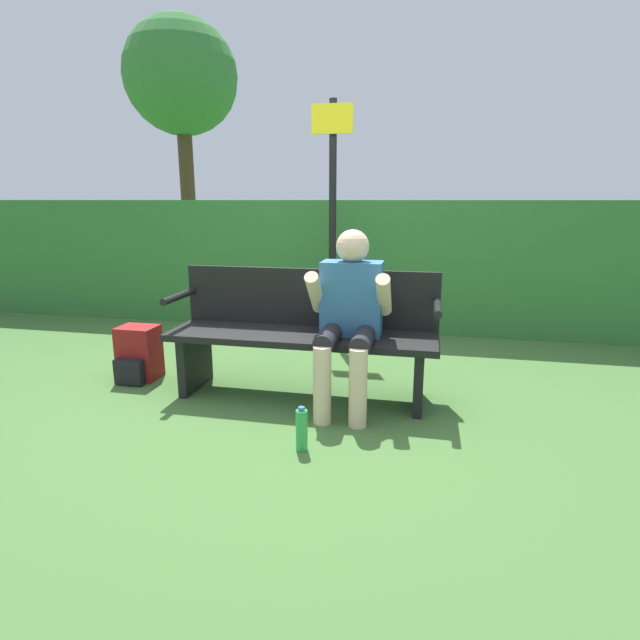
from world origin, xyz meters
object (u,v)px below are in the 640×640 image
object	(u,v)px
park_bench	(304,332)
parked_car	(572,225)
person_seated	(349,310)
tree	(181,79)
signpost	(332,206)
water_bottle	(302,430)
backpack	(138,355)

from	to	relation	value
park_bench	parked_car	world-z (taller)	parked_car
park_bench	person_seated	distance (m)	0.41
park_bench	tree	size ratio (longest dim) A/B	0.39
signpost	parked_car	world-z (taller)	signpost
person_seated	water_bottle	bearing A→B (deg)	-102.15
water_bottle	parked_car	distance (m)	14.42
parked_car	tree	xyz separation A→B (m)	(-8.87, -6.51, 2.96)
person_seated	water_bottle	size ratio (longest dim) A/B	4.58
backpack	water_bottle	bearing A→B (deg)	-29.11
signpost	water_bottle	bearing A→B (deg)	-83.40
backpack	tree	xyz separation A→B (m)	(-2.62, 6.26, 3.37)
park_bench	backpack	size ratio (longest dim) A/B	4.47
water_bottle	parked_car	size ratio (longest dim) A/B	0.06
park_bench	tree	world-z (taller)	tree
park_bench	tree	bearing A→B (deg)	122.02
person_seated	signpost	bearing A→B (deg)	104.48
signpost	tree	distance (m)	6.55
park_bench	signpost	distance (m)	1.70
backpack	tree	world-z (taller)	tree
park_bench	signpost	size ratio (longest dim) A/B	0.82
backpack	parked_car	xyz separation A→B (m)	(6.25, 12.77, 0.42)
signpost	tree	size ratio (longest dim) A/B	0.47
parked_car	tree	bearing A→B (deg)	-148.16
park_bench	parked_car	bearing A→B (deg)	68.85
parked_car	water_bottle	bearing A→B (deg)	-113.74
backpack	signpost	world-z (taller)	signpost
signpost	backpack	bearing A→B (deg)	-129.68
person_seated	tree	distance (m)	8.22
person_seated	parked_car	xyz separation A→B (m)	(4.61, 12.91, -0.03)
water_bottle	tree	bearing A→B (deg)	120.09
person_seated	signpost	distance (m)	1.78
backpack	signpost	distance (m)	2.20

